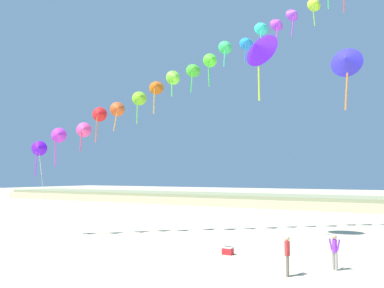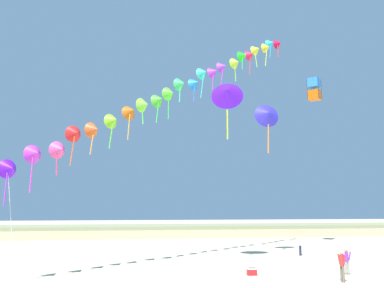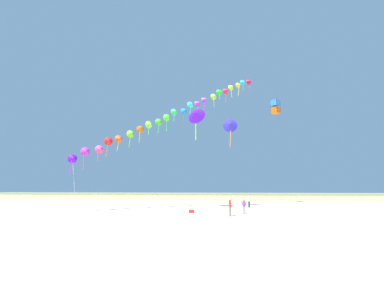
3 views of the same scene
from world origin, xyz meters
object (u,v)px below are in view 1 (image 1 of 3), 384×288
at_px(person_mid_center, 335,250).
at_px(large_kite_low_lead, 258,47).
at_px(person_near_right, 287,253).
at_px(large_kite_mid_trail, 346,60).
at_px(beach_cooler, 228,251).

distance_m(person_mid_center, large_kite_low_lead, 15.02).
height_order(person_near_right, person_mid_center, person_near_right).
relative_size(large_kite_low_lead, large_kite_mid_trail, 1.05).
xyz_separation_m(person_near_right, beach_cooler, (-4.34, 3.12, -0.80)).
bearing_deg(person_mid_center, beach_cooler, 171.24).
bearing_deg(person_near_right, large_kite_low_lead, 117.68).
relative_size(person_mid_center, large_kite_low_lead, 0.32).
bearing_deg(person_mid_center, large_kite_low_lead, 133.75).
bearing_deg(person_near_right, person_mid_center, 55.10).
distance_m(large_kite_low_lead, large_kite_mid_trail, 6.72).
distance_m(person_near_right, beach_cooler, 5.41).
relative_size(person_near_right, person_mid_center, 1.07).
height_order(large_kite_low_lead, large_kite_mid_trail, large_kite_low_lead).
height_order(person_mid_center, beach_cooler, person_mid_center).
height_order(person_mid_center, large_kite_mid_trail, large_kite_mid_trail).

